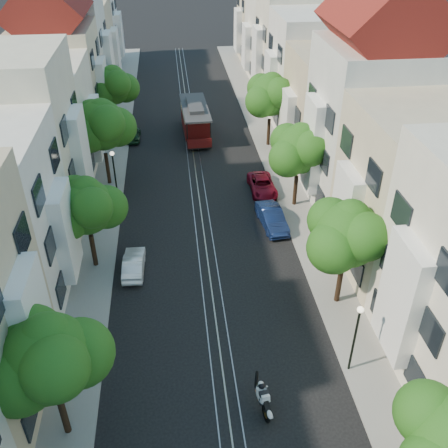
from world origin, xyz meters
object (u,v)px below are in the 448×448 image
object	(u,v)px
tree_e_c	(300,151)
parked_car_w_far	(133,134)
tree_e_b	(348,236)
lamp_east	(356,330)
parked_car_e_mid	(272,218)
parked_car_w_mid	(134,264)
sportbike_rider	(262,396)
tree_w_c	(102,126)
tree_w_b	(87,208)
parked_car_e_far	(262,185)
cable_car	(195,118)
tree_w_d	(114,87)
lamp_west	(114,169)
tree_w_a	(49,360)
tree_e_d	(271,96)

from	to	relation	value
tree_e_c	parked_car_w_far	size ratio (longest dim) A/B	1.90
tree_e_b	lamp_east	xyz separation A→B (m)	(-0.96, -4.98, -1.89)
tree_e_b	parked_car_e_mid	bearing A→B (deg)	105.68
parked_car_w_mid	sportbike_rider	bearing A→B (deg)	121.83
parked_car_w_mid	parked_car_w_far	size ratio (longest dim) A/B	1.04
tree_e_b	tree_w_c	size ratio (longest dim) A/B	0.94
tree_w_b	parked_car_e_far	xyz separation A→B (m)	(12.24, 8.35, -3.81)
tree_e_b	cable_car	bearing A→B (deg)	105.03
parked_car_e_far	parked_car_w_mid	bearing A→B (deg)	-137.84
parked_car_e_far	cable_car	bearing A→B (deg)	110.52
lamp_east	parked_car_e_mid	xyz separation A→B (m)	(-1.38, 13.33, -2.16)
tree_w_d	lamp_west	bearing A→B (deg)	-86.56
tree_e_b	sportbike_rider	distance (m)	9.58
tree_w_d	lamp_east	world-z (taller)	tree_w_d
tree_w_a	tree_w_b	bearing A→B (deg)	90.00
parked_car_e_far	tree_w_a	bearing A→B (deg)	-121.79
tree_e_c	parked_car_w_mid	world-z (taller)	tree_e_c
lamp_west	parked_car_w_far	distance (m)	12.05
parked_car_w_far	tree_e_d	bearing A→B (deg)	167.85
tree_w_d	sportbike_rider	bearing A→B (deg)	-75.48
tree_e_b	tree_w_b	world-z (taller)	tree_e_b
tree_w_b	parked_car_e_mid	xyz separation A→B (m)	(12.06, 3.35, -3.71)
tree_w_b	lamp_west	size ratio (longest dim) A/B	1.51
tree_e_b	lamp_west	world-z (taller)	tree_e_b
tree_w_a	cable_car	bearing A→B (deg)	76.64
lamp_east	tree_w_c	bearing A→B (deg)	122.65
tree_e_c	parked_car_w_mid	distance (m)	14.33
tree_w_b	lamp_east	xyz separation A→B (m)	(13.44, -9.98, -1.55)
tree_w_c	parked_car_e_far	size ratio (longest dim) A/B	1.68
tree_e_b	sportbike_rider	bearing A→B (deg)	-130.52
tree_w_a	parked_car_w_far	world-z (taller)	tree_w_a
tree_e_b	parked_car_w_far	xyz separation A→B (m)	(-12.86, 24.83, -4.15)
tree_e_b	tree_e_c	bearing A→B (deg)	90.00
tree_w_c	parked_car_w_far	bearing A→B (deg)	80.12
parked_car_w_mid	lamp_east	bearing A→B (deg)	141.93
tree_w_d	tree_w_c	bearing A→B (deg)	-90.00
tree_e_d	tree_w_d	bearing A→B (deg)	160.85
tree_w_c	parked_car_e_mid	world-z (taller)	tree_w_c
tree_e_d	parked_car_e_mid	size ratio (longest dim) A/B	1.64
lamp_east	parked_car_e_far	bearing A→B (deg)	93.73
tree_w_b	tree_e_c	bearing A→B (deg)	22.62
tree_w_d	parked_car_w_far	world-z (taller)	tree_w_d
tree_e_c	tree_w_d	size ratio (longest dim) A/B	1.00
lamp_west	sportbike_rider	world-z (taller)	lamp_west
lamp_west	parked_car_w_mid	size ratio (longest dim) A/B	1.17
tree_e_d	tree_w_d	size ratio (longest dim) A/B	1.05
tree_w_a	tree_w_c	xyz separation A→B (m)	(0.00, 23.00, 0.34)
tree_w_b	lamp_east	size ratio (longest dim) A/B	1.51
tree_w_b	tree_w_c	distance (m)	11.02
tree_e_c	tree_e_b	bearing A→B (deg)	-90.00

